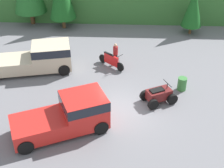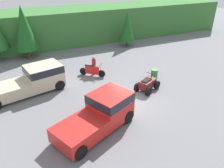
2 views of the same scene
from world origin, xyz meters
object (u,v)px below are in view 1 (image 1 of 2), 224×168
(pickup_truck_second, at_px, (38,57))
(steel_barrel, at_px, (182,84))
(pickup_truck_red, at_px, (69,114))
(rider_person, at_px, (115,53))
(quad_atv, at_px, (159,95))
(dirt_bike, at_px, (111,61))

(pickup_truck_second, relative_size, steel_barrel, 6.96)
(pickup_truck_red, distance_m, steel_barrel, 7.84)
(rider_person, bearing_deg, steel_barrel, -2.08)
(quad_atv, height_order, rider_person, rider_person)
(steel_barrel, bearing_deg, pickup_truck_second, 168.37)
(pickup_truck_red, height_order, quad_atv, pickup_truck_red)
(dirt_bike, relative_size, rider_person, 1.11)
(pickup_truck_second, bearing_deg, steel_barrel, -24.25)
(quad_atv, bearing_deg, pickup_truck_second, 131.29)
(pickup_truck_second, xyz_separation_m, rider_person, (5.41, 1.09, -0.11))
(rider_person, xyz_separation_m, steel_barrel, (4.43, -3.12, -0.48))
(pickup_truck_second, bearing_deg, rider_person, -1.21)
(rider_person, bearing_deg, pickup_truck_second, -135.55)
(dirt_bike, distance_m, steel_barrel, 5.48)
(pickup_truck_red, bearing_deg, quad_atv, 4.22)
(dirt_bike, relative_size, quad_atv, 0.81)
(pickup_truck_red, xyz_separation_m, steel_barrel, (6.62, 4.15, -0.59))
(dirt_bike, distance_m, rider_person, 0.61)
(pickup_truck_second, bearing_deg, pickup_truck_red, -75.07)
(pickup_truck_red, bearing_deg, rider_person, 48.92)
(pickup_truck_second, distance_m, rider_person, 5.52)
(dirt_bike, xyz_separation_m, steel_barrel, (4.73, -2.78, -0.06))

